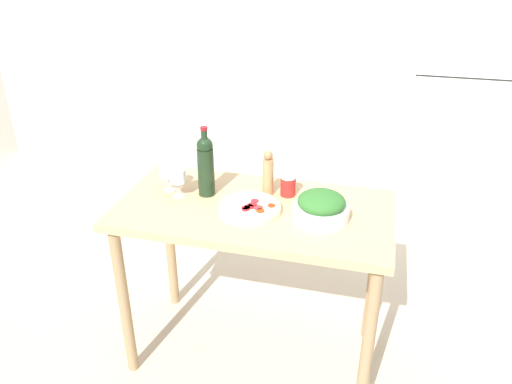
{
  "coord_description": "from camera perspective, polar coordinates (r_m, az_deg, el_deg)",
  "views": [
    {
      "loc": [
        0.53,
        -2.01,
        2.05
      ],
      "look_at": [
        0.0,
        0.03,
        0.97
      ],
      "focal_mm": 35.0,
      "sensor_mm": 36.0,
      "label": 1
    }
  ],
  "objects": [
    {
      "name": "wine_glass_far",
      "position": [
        2.51,
        -10.04,
        2.31
      ],
      "size": [
        0.08,
        0.08,
        0.15
      ],
      "color": "silver",
      "rests_on": "prep_counter"
    },
    {
      "name": "wine_glass_near",
      "position": [
        2.44,
        -8.94,
        1.7
      ],
      "size": [
        0.08,
        0.08,
        0.15
      ],
      "color": "silver",
      "rests_on": "prep_counter"
    },
    {
      "name": "salad_bowl",
      "position": [
        2.26,
        7.45,
        -1.73
      ],
      "size": [
        0.25,
        0.25,
        0.13
      ],
      "color": "white",
      "rests_on": "prep_counter"
    },
    {
      "name": "wine_bottle",
      "position": [
        2.43,
        -5.77,
        3.15
      ],
      "size": [
        0.08,
        0.08,
        0.35
      ],
      "color": "black",
      "rests_on": "prep_counter"
    },
    {
      "name": "homemade_pizza",
      "position": [
        2.32,
        -0.75,
        -1.82
      ],
      "size": [
        0.3,
        0.3,
        0.03
      ],
      "color": "beige",
      "rests_on": "prep_counter"
    },
    {
      "name": "pepper_mill",
      "position": [
        2.44,
        1.38,
        2.11
      ],
      "size": [
        0.06,
        0.06,
        0.23
      ],
      "color": "#AD7F51",
      "rests_on": "prep_counter"
    },
    {
      "name": "prep_counter",
      "position": [
        2.43,
        -0.2,
        -4.24
      ],
      "size": [
        1.31,
        0.69,
        0.91
      ],
      "color": "tan",
      "rests_on": "ground_plane"
    },
    {
      "name": "ground_plane",
      "position": [
        2.92,
        -0.18,
        -17.62
      ],
      "size": [
        14.0,
        14.0,
        0.0
      ],
      "primitive_type": "plane",
      "color": "#BCAD93"
    },
    {
      "name": "salt_canister",
      "position": [
        2.45,
        3.69,
        0.78
      ],
      "size": [
        0.08,
        0.08,
        0.11
      ],
      "color": "#B2231E",
      "rests_on": "prep_counter"
    },
    {
      "name": "wall_back",
      "position": [
        4.32,
        7.62,
        16.75
      ],
      "size": [
        6.4,
        0.06,
        2.6
      ],
      "color": "silver",
      "rests_on": "ground_plane"
    },
    {
      "name": "refrigerator",
      "position": [
        4.05,
        21.32,
        7.97
      ],
      "size": [
        0.63,
        0.7,
        1.71
      ],
      "color": "white",
      "rests_on": "ground_plane"
    }
  ]
}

